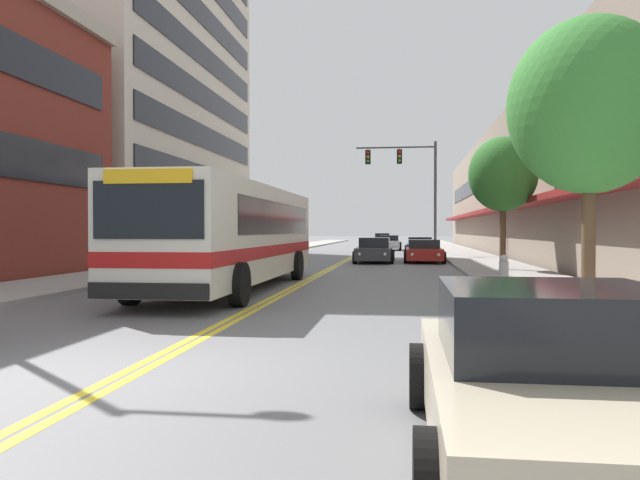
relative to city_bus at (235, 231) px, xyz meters
The scene contains 18 objects.
ground_plane 26.52m from the city_bus, 86.35° to the left, with size 240.00×240.00×0.00m, color slate.
sidewalk_left 27.03m from the city_bus, 101.79° to the left, with size 3.40×106.00×0.13m.
sidewalk_right 27.92m from the city_bus, 71.42° to the left, with size 3.40×106.00×0.13m.
centre_line 26.52m from the city_bus, 86.35° to the left, with size 0.34×106.00×0.01m.
office_tower_left 25.90m from the city_bus, 123.97° to the left, with size 12.08×22.64×22.51m.
storefront_row_right 30.41m from the city_bus, 60.72° to the left, with size 9.10×68.00×8.92m.
city_bus is the anchor object (origin of this frame).
car_slate_blue_parked_left_mid 19.75m from the city_bus, 97.83° to the left, with size 2.06×4.18×1.32m.
car_champagne_parked_right_foreground 14.36m from the city_bus, 64.99° to the right, with size 2.15×4.29×1.30m.
car_navy_parked_right_mid 26.41m from the city_bus, 76.90° to the left, with size 2.08×4.40×1.21m.
car_red_parked_right_far 16.70m from the city_bus, 69.08° to the left, with size 2.12×4.50×1.20m.
car_dark_grey_moving_lead 15.61m from the city_bus, 77.54° to the left, with size 2.06×4.87×1.30m.
car_charcoal_moving_second 49.05m from the city_bus, 86.98° to the left, with size 1.97×4.50×1.34m.
car_silver_moving_third 35.20m from the city_bus, 84.05° to the left, with size 2.05×4.20×1.25m.
traffic_signal_mast 23.67m from the city_bus, 77.01° to the left, with size 5.17×0.38×7.39m.
street_tree_right_near 10.37m from the city_bus, 34.89° to the right, with size 2.94×2.94×5.48m.
street_tree_right_mid 12.23m from the city_bus, 42.46° to the left, with size 2.75×2.75×5.35m.
fire_hydrant 7.71m from the city_bus, ahead, with size 0.34×0.26×0.90m.
Camera 1 is at (3.25, -7.21, 1.72)m, focal length 35.00 mm.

